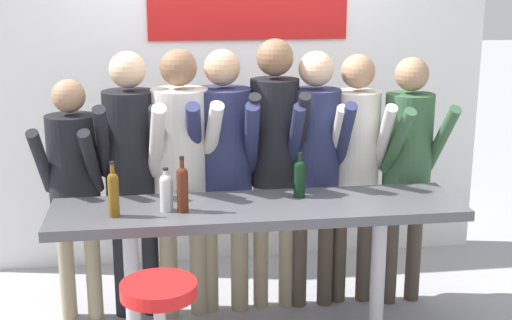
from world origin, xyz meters
TOP-DOWN VIEW (x-y plane):
  - back_wall at (0.00, 1.50)m, footprint 4.03×0.12m
  - tasting_table at (0.00, 0.00)m, footprint 2.43×0.59m
  - person_far_left at (-1.11, 0.54)m, footprint 0.43×0.53m
  - person_left at (-0.74, 0.54)m, footprint 0.41×0.54m
  - person_center_left at (-0.43, 0.49)m, footprint 0.48×0.59m
  - person_center at (-0.15, 0.53)m, footprint 0.48×0.59m
  - person_center_right at (0.19, 0.54)m, footprint 0.41×0.56m
  - person_right at (0.45, 0.52)m, footprint 0.41×0.54m
  - person_far_right at (0.74, 0.55)m, footprint 0.41×0.54m
  - person_rightmost at (1.09, 0.49)m, footprint 0.42×0.55m
  - wine_bottle_0 at (0.27, 0.12)m, footprint 0.07×0.07m
  - wine_bottle_1 at (-0.83, -0.09)m, footprint 0.06×0.06m
  - wine_bottle_2 at (-0.44, -0.07)m, footprint 0.07×0.07m
  - wine_bottle_3 at (-0.54, -0.03)m, footprint 0.08×0.08m

SIDE VIEW (x-z plane):
  - tasting_table at x=0.00m, z-range 0.32..1.25m
  - person_far_left at x=-1.11m, z-range 0.20..1.81m
  - wine_bottle_3 at x=-0.54m, z-range 0.92..1.17m
  - wine_bottle_0 at x=0.27m, z-range 0.91..1.19m
  - wine_bottle_1 at x=-0.83m, z-range 0.91..1.23m
  - wine_bottle_2 at x=-0.44m, z-range 0.91..1.23m
  - person_rightmost at x=1.09m, z-range 0.22..1.94m
  - person_far_right at x=0.74m, z-range 0.22..1.96m
  - person_right at x=0.45m, z-range 0.22..1.99m
  - person_center at x=-0.15m, z-range 0.21..2.00m
  - person_left at x=-0.74m, z-range 0.22..2.00m
  - person_center_left at x=-0.43m, z-range 0.22..2.01m
  - person_center_right at x=0.19m, z-range 0.25..2.09m
  - back_wall at x=0.00m, z-range 0.00..2.86m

